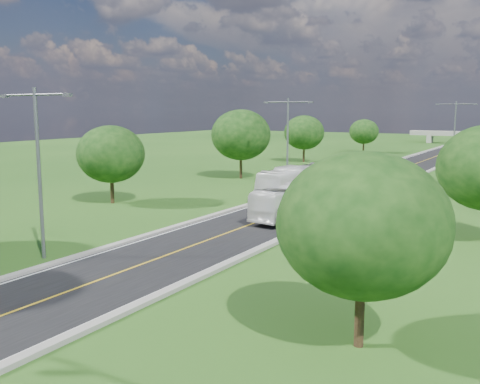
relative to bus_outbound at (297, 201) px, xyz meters
The scene contains 16 objects.
ground 29.75m from the bus_outbound, 93.87° to the left, with size 260.00×260.00×0.00m, color #1F4814.
road 35.73m from the bus_outbound, 93.22° to the left, with size 8.00×150.00×0.06m, color black.
curb_left 36.21m from the bus_outbound, 99.96° to the left, with size 0.50×150.00×0.22m, color gray.
curb_right 35.74m from the bus_outbound, 86.40° to the left, with size 0.50×150.00×0.22m, color gray.
speed_limit_sign 8.27m from the bus_outbound, 67.28° to the left, with size 0.55×0.09×2.40m.
overpass 109.67m from the bus_outbound, 91.05° to the left, with size 30.00×3.00×3.20m.
streetlight_near_left 20.52m from the bus_outbound, 113.56° to the right, with size 5.90×0.25×10.00m.
streetlight_mid_left 17.27m from the bus_outbound, 118.67° to the left, with size 5.90×0.25×10.00m.
streetlight_far_right 48.02m from the bus_outbound, 85.21° to the left, with size 5.90×0.25×10.00m.
tree_lb 18.43m from the bus_outbound, behind, with size 6.30×6.30×7.33m.
tree_lc 26.30m from the bus_outbound, 130.89° to the left, with size 7.56×7.56×8.79m.
tree_ld 47.73m from the bus_outbound, 113.53° to the left, with size 6.72×6.72×7.82m.
tree_le 69.69m from the bus_outbound, 103.71° to the left, with size 5.88×5.88×6.84m.
tree_ra 23.84m from the bus_outbound, 59.50° to the right, with size 6.30×6.30×7.33m.
bus_outbound is the anchor object (origin of this frame).
bus_inbound 10.03m from the bus_outbound, 114.19° to the left, with size 2.70×11.55×3.22m, color white.
Camera 1 is at (19.89, -8.47, 8.76)m, focal length 40.00 mm.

